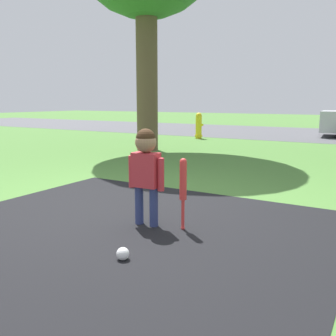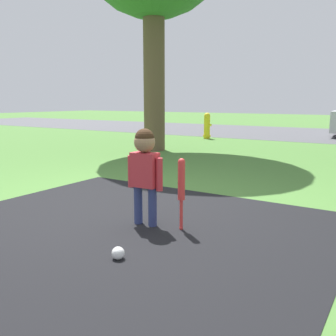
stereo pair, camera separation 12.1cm
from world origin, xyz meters
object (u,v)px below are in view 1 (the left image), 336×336
Objects in this scene: child at (146,163)px; sports_ball at (123,254)px; fire_hydrant at (199,126)px; baseball_bat at (183,184)px.

sports_ball is at bearing -71.85° from child.
child is 0.97m from sports_ball.
fire_hydrant is (-3.51, 8.43, 0.34)m from sports_ball.
baseball_bat is at bearing 7.38° from child.
child reaches higher than fire_hydrant.
baseball_bat is 0.90m from sports_ball.
sports_ball is 9.14m from fire_hydrant.
sports_ball is (-0.07, -0.81, -0.38)m from baseball_bat.
child is 9.46× the size of sports_ball.
fire_hydrant is (-3.58, 7.62, -0.04)m from baseball_bat.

